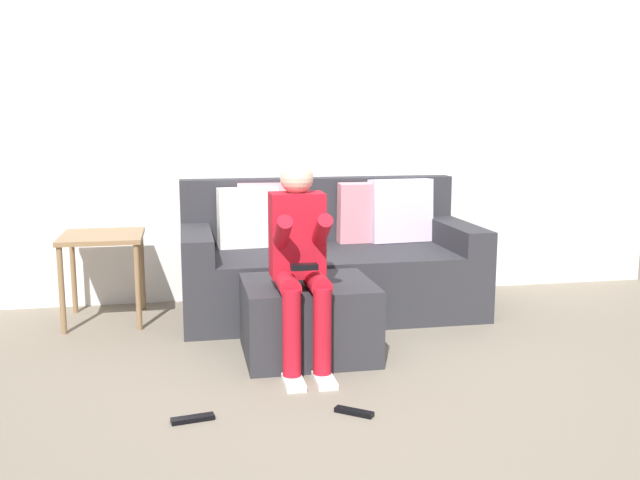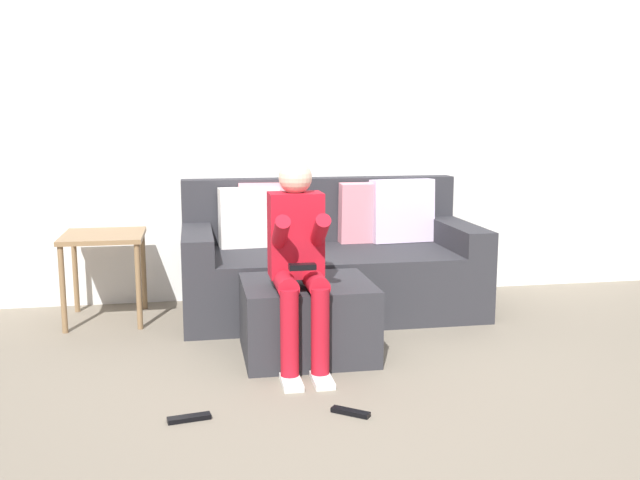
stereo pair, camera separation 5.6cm
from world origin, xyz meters
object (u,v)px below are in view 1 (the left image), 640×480
(couch_sectional, at_px, (328,263))
(remote_near_ottoman, at_px, (354,412))
(ottoman, at_px, (308,319))
(side_table, at_px, (103,247))
(person_seated, at_px, (300,253))
(remote_by_storage_bin, at_px, (193,419))

(couch_sectional, height_order, remote_near_ottoman, couch_sectional)
(ottoman, bearing_deg, side_table, 142.16)
(couch_sectional, xyz_separation_m, remote_near_ottoman, (-0.25, -1.80, -0.32))
(ottoman, bearing_deg, couch_sectional, 71.92)
(side_table, relative_size, remote_near_ottoman, 3.18)
(couch_sectional, xyz_separation_m, ottoman, (-0.31, -0.94, -0.12))
(person_seated, relative_size, remote_by_storage_bin, 5.77)
(ottoman, height_order, remote_by_storage_bin, ottoman)
(person_seated, bearing_deg, remote_near_ottoman, -78.78)
(couch_sectional, distance_m, person_seated, 1.21)
(couch_sectional, distance_m, remote_by_storage_bin, 2.01)
(ottoman, distance_m, remote_near_ottoman, 0.88)
(couch_sectional, height_order, remote_by_storage_bin, couch_sectional)
(ottoman, relative_size, remote_by_storage_bin, 3.76)
(couch_sectional, distance_m, ottoman, 1.00)
(couch_sectional, bearing_deg, remote_by_storage_bin, -119.40)
(person_seated, xyz_separation_m, remote_near_ottoman, (0.14, -0.69, -0.62))
(ottoman, relative_size, remote_near_ottoman, 3.94)
(person_seated, distance_m, side_table, 1.59)
(side_table, height_order, remote_near_ottoman, side_table)
(ottoman, xyz_separation_m, remote_by_storage_bin, (-0.67, -0.79, -0.20))
(person_seated, bearing_deg, remote_by_storage_bin, -133.65)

